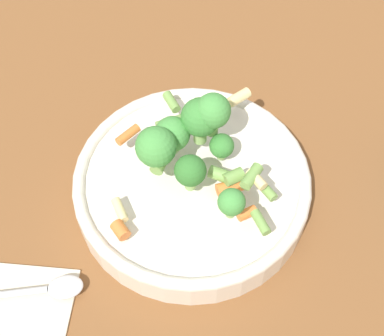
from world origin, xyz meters
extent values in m
plane|color=brown|center=(0.00, 0.00, 0.00)|extent=(3.00, 3.00, 0.00)
cylinder|color=silver|center=(0.00, 0.00, 0.02)|extent=(0.26, 0.26, 0.04)
torus|color=silver|center=(0.00, 0.00, 0.04)|extent=(0.26, 0.26, 0.01)
cylinder|color=#8CB766|center=(0.02, 0.03, 0.05)|extent=(0.01, 0.01, 0.01)
sphere|color=#3D8438|center=(0.02, 0.03, 0.06)|extent=(0.03, 0.03, 0.03)
cylinder|color=#8CB766|center=(0.01, 0.04, 0.08)|extent=(0.01, 0.01, 0.02)
sphere|color=#479342|center=(0.01, 0.04, 0.11)|extent=(0.04, 0.04, 0.04)
cylinder|color=#8CB766|center=(0.06, -0.04, 0.07)|extent=(0.01, 0.01, 0.01)
sphere|color=#479342|center=(0.06, -0.04, 0.09)|extent=(0.03, 0.03, 0.03)
cylinder|color=#8CB766|center=(0.01, -0.02, 0.06)|extent=(0.01, 0.01, 0.02)
sphere|color=#33722D|center=(0.01, -0.02, 0.09)|extent=(0.03, 0.03, 0.03)
cylinder|color=#8CB766|center=(-0.01, 0.04, 0.07)|extent=(0.01, 0.01, 0.02)
sphere|color=#3D8438|center=(-0.01, 0.04, 0.10)|extent=(0.04, 0.04, 0.04)
cylinder|color=#8CB766|center=(-0.03, 0.02, 0.06)|extent=(0.01, 0.01, 0.01)
sphere|color=#479342|center=(-0.03, 0.02, 0.08)|extent=(0.04, 0.04, 0.04)
cylinder|color=#8CB766|center=(-0.03, -0.01, 0.06)|extent=(0.02, 0.02, 0.02)
sphere|color=#479342|center=(-0.03, -0.01, 0.09)|extent=(0.04, 0.04, 0.04)
cylinder|color=orange|center=(0.07, -0.03, 0.06)|extent=(0.02, 0.02, 0.01)
cylinder|color=orange|center=(0.05, -0.01, 0.05)|extent=(0.03, 0.03, 0.01)
cylinder|color=beige|center=(0.01, 0.10, 0.07)|extent=(0.02, 0.03, 0.01)
cylinder|color=#729E4C|center=(0.07, 0.00, 0.08)|extent=(0.02, 0.03, 0.01)
cylinder|color=#729E4C|center=(-0.04, 0.03, 0.08)|extent=(0.03, 0.03, 0.01)
cylinder|color=#729E4C|center=(-0.03, -0.02, 0.07)|extent=(0.02, 0.02, 0.01)
cylinder|color=beige|center=(0.07, 0.00, 0.08)|extent=(0.03, 0.02, 0.01)
cylinder|color=orange|center=(-0.04, -0.09, 0.05)|extent=(0.02, 0.02, 0.01)
cylinder|color=orange|center=(-0.08, 0.01, 0.06)|extent=(0.02, 0.03, 0.01)
cylinder|color=beige|center=(0.01, -0.02, 0.08)|extent=(0.03, 0.03, 0.01)
cylinder|color=#729E4C|center=(0.03, 0.00, 0.06)|extent=(0.03, 0.01, 0.01)
cylinder|color=#729E4C|center=(-0.06, 0.07, 0.06)|extent=(0.03, 0.03, 0.01)
cylinder|color=beige|center=(-0.05, -0.07, 0.05)|extent=(0.03, 0.03, 0.01)
cylinder|color=#729E4C|center=(0.09, -0.04, 0.06)|extent=(0.03, 0.03, 0.01)
cylinder|color=#729E4C|center=(0.08, 0.00, 0.06)|extent=(0.02, 0.02, 0.01)
cylinder|color=#729E4C|center=(0.05, 0.00, 0.07)|extent=(0.02, 0.02, 0.01)
cube|color=beige|center=(-0.13, -0.20, 0.00)|extent=(0.16, 0.13, 0.01)
ellipsoid|color=silver|center=(-0.07, -0.16, 0.01)|extent=(0.04, 0.04, 0.01)
camera|label=1|loc=(0.13, -0.30, 0.53)|focal=50.00mm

